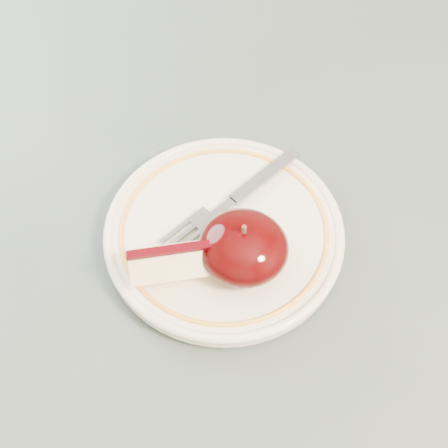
% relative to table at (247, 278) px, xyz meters
% --- Properties ---
extents(table, '(0.90, 0.90, 0.75)m').
position_rel_table_xyz_m(table, '(0.00, 0.00, 0.00)').
color(table, brown).
rests_on(table, ground).
extents(plate, '(0.22, 0.22, 0.02)m').
position_rel_table_xyz_m(plate, '(-0.02, -0.01, 0.10)').
color(plate, '#F3E8CC').
rests_on(plate, table).
extents(apple_half, '(0.08, 0.07, 0.06)m').
position_rel_table_xyz_m(apple_half, '(0.00, -0.04, 0.13)').
color(apple_half, black).
rests_on(apple_half, plate).
extents(apple_wedge, '(0.09, 0.07, 0.04)m').
position_rel_table_xyz_m(apple_wedge, '(-0.05, -0.06, 0.12)').
color(apple_wedge, '#FBF1B9').
rests_on(apple_wedge, plate).
extents(fork, '(0.10, 0.15, 0.00)m').
position_rel_table_xyz_m(fork, '(-0.02, 0.01, 0.11)').
color(fork, gray).
rests_on(fork, plate).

